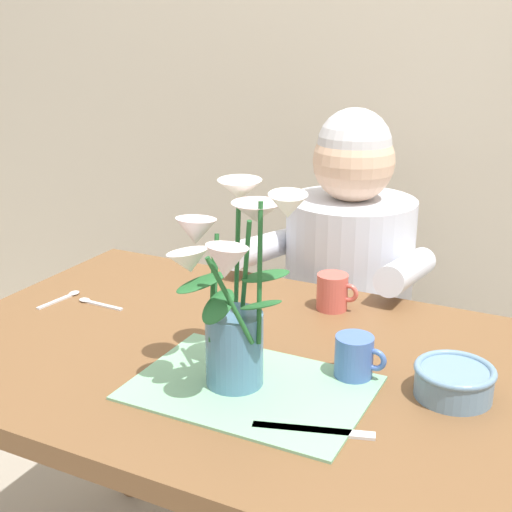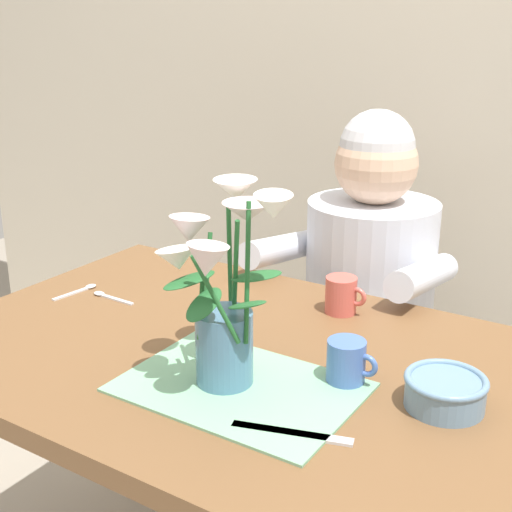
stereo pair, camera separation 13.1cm
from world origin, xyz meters
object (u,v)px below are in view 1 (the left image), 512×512
(flower_vase, at_px, (233,292))
(ceramic_mug, at_px, (354,358))
(seated_person, at_px, (346,319))
(dinner_knife, at_px, (313,431))
(ceramic_bowl, at_px, (454,380))
(tea_cup, at_px, (333,292))

(flower_vase, bearing_deg, ceramic_mug, 32.74)
(seated_person, bearing_deg, dinner_knife, -78.04)
(seated_person, distance_m, ceramic_bowl, 0.75)
(flower_vase, xyz_separation_m, tea_cup, (0.03, 0.39, -0.13))
(seated_person, distance_m, flower_vase, 0.81)
(flower_vase, xyz_separation_m, dinner_knife, (0.18, -0.07, -0.17))
(flower_vase, height_order, tea_cup, flower_vase)
(tea_cup, bearing_deg, dinner_knife, -72.87)
(seated_person, relative_size, ceramic_mug, 12.20)
(flower_vase, distance_m, ceramic_mug, 0.25)
(tea_cup, relative_size, ceramic_mug, 1.00)
(seated_person, bearing_deg, flower_vase, -89.95)
(seated_person, xyz_separation_m, flower_vase, (0.05, -0.73, 0.35))
(ceramic_bowl, distance_m, dinner_knife, 0.27)
(seated_person, distance_m, ceramic_mug, 0.69)
(flower_vase, relative_size, ceramic_bowl, 2.61)
(ceramic_bowl, bearing_deg, ceramic_mug, -174.51)
(seated_person, xyz_separation_m, tea_cup, (0.08, -0.34, 0.22))
(seated_person, bearing_deg, ceramic_mug, -73.60)
(dinner_knife, relative_size, tea_cup, 2.04)
(dinner_knife, height_order, tea_cup, tea_cup)
(seated_person, height_order, dinner_knife, seated_person)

